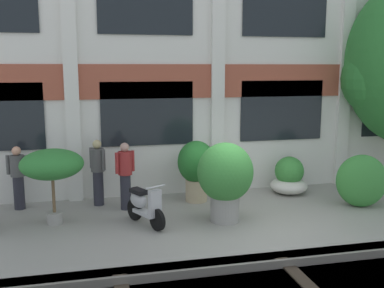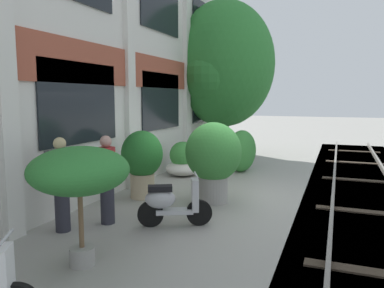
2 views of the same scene
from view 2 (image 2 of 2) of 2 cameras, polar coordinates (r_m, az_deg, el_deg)
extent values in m
plane|color=gray|center=(9.06, 5.98, -8.08)|extent=(80.00, 80.00, 0.00)
cube|color=silver|center=(10.19, -11.28, 18.60)|extent=(15.43, 0.50, 8.84)
cube|color=#9E4C38|center=(9.86, -9.74, 11.27)|extent=(15.43, 0.06, 0.90)
cube|color=silver|center=(10.03, -9.70, 18.82)|extent=(0.36, 0.16, 8.84)
cube|color=silver|center=(13.43, -0.84, 15.90)|extent=(0.36, 0.16, 8.84)
cube|color=silver|center=(17.03, 4.23, 14.02)|extent=(0.36, 0.16, 8.84)
cube|color=black|center=(8.24, -16.54, 6.01)|extent=(2.47, 0.04, 1.70)
cube|color=black|center=(11.53, -4.62, 6.51)|extent=(2.47, 0.04, 1.70)
cube|color=black|center=(15.09, 1.86, 6.67)|extent=(2.47, 0.04, 1.70)
cube|color=black|center=(11.86, -4.77, 20.66)|extent=(2.47, 0.04, 1.70)
cube|color=black|center=(15.34, 1.91, 17.56)|extent=(2.47, 0.04, 1.70)
cube|color=#423F3A|center=(8.82, 25.30, -10.10)|extent=(23.43, 2.80, 0.28)
cube|color=slate|center=(8.74, 20.61, -8.56)|extent=(23.43, 0.07, 0.15)
cube|color=#382D23|center=(8.66, 25.41, -9.36)|extent=(0.24, 2.10, 0.03)
cube|color=#382D23|center=(11.76, 24.37, -5.06)|extent=(0.24, 2.10, 0.03)
cube|color=#382D23|center=(14.82, 23.79, -2.63)|extent=(0.24, 2.10, 0.03)
cube|color=#382D23|center=(17.90, 23.41, -1.02)|extent=(0.24, 2.10, 0.03)
cylinder|color=brown|center=(14.57, 4.79, 2.34)|extent=(0.44, 0.44, 2.32)
ellipsoid|color=#2D7A33|center=(14.57, 4.89, 12.03)|extent=(3.81, 3.81, 4.74)
sphere|color=#2D7A33|center=(13.69, 2.90, 10.38)|extent=(2.10, 2.10, 2.10)
sphere|color=#2D7A33|center=(15.40, 6.63, 9.98)|extent=(2.10, 2.10, 2.10)
cylinder|color=tan|center=(9.01, -7.55, -6.29)|extent=(0.57, 0.57, 0.58)
ellipsoid|color=#236B28|center=(8.86, -7.63, -1.52)|extent=(0.98, 0.98, 1.10)
cylinder|color=gray|center=(8.58, 3.23, -6.90)|extent=(0.66, 0.66, 0.58)
ellipsoid|color=#388438|center=(8.42, 3.27, -1.21)|extent=(1.27, 1.27, 1.34)
cylinder|color=gray|center=(5.74, -16.37, -16.07)|extent=(0.36, 0.36, 0.27)
cylinder|color=brown|center=(5.53, -16.60, -10.15)|extent=(0.07, 0.07, 0.97)
ellipsoid|color=#2D7A33|center=(5.38, -16.83, -3.88)|extent=(1.38, 1.38, 0.66)
ellipsoid|color=beige|center=(11.41, -1.43, -3.73)|extent=(1.03, 1.03, 0.44)
sphere|color=#388438|center=(11.34, -1.44, -1.64)|extent=(0.80, 0.80, 0.80)
cube|color=silver|center=(4.44, -26.63, -17.41)|extent=(0.30, 0.25, 0.60)
cylinder|color=#B7B7BF|center=(4.30, -26.65, -12.80)|extent=(0.44, 0.29, 0.03)
cylinder|color=black|center=(7.07, 1.10, -10.41)|extent=(0.30, 0.47, 0.48)
cylinder|color=black|center=(7.02, -6.34, -10.56)|extent=(0.30, 0.47, 0.48)
cube|color=#B2B2B7|center=(7.02, -2.69, -10.20)|extent=(0.52, 0.72, 0.08)
ellipsoid|color=#B2B2B7|center=(6.94, -4.87, -8.34)|extent=(0.49, 0.62, 0.36)
cube|color=black|center=(6.89, -4.89, -6.74)|extent=(0.40, 0.49, 0.10)
cube|color=#B2B2B7|center=(6.96, 0.45, -7.76)|extent=(0.30, 0.23, 0.60)
cylinder|color=#B7B7BF|center=(6.88, 0.62, -4.70)|extent=(0.46, 0.25, 0.03)
cylinder|color=#282833|center=(7.29, -12.76, -8.41)|extent=(0.26, 0.26, 0.88)
cylinder|color=maroon|center=(7.13, -12.92, -2.78)|extent=(0.34, 0.34, 0.57)
sphere|color=tan|center=(7.07, -13.01, 0.38)|extent=(0.22, 0.22, 0.22)
cylinder|color=maroon|center=(6.91, -13.21, -2.86)|extent=(0.09, 0.09, 0.51)
cylinder|color=maroon|center=(7.34, -12.67, -2.26)|extent=(0.09, 0.09, 0.51)
cylinder|color=#282833|center=(7.09, -19.14, -9.06)|extent=(0.26, 0.26, 0.88)
cylinder|color=#4C4C4C|center=(6.93, -19.39, -3.23)|extent=(0.34, 0.34, 0.58)
sphere|color=tan|center=(6.87, -19.53, 0.07)|extent=(0.22, 0.22, 0.22)
cylinder|color=#4C4C4C|center=(6.93, -21.22, -3.07)|extent=(0.09, 0.09, 0.52)
cylinder|color=#4C4C4C|center=(6.93, -17.58, -2.91)|extent=(0.09, 0.09, 0.52)
ellipsoid|color=#388438|center=(12.02, 7.56, -1.07)|extent=(1.41, 1.13, 1.34)
camera|label=1|loc=(8.49, 76.43, 9.35)|focal=42.00mm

